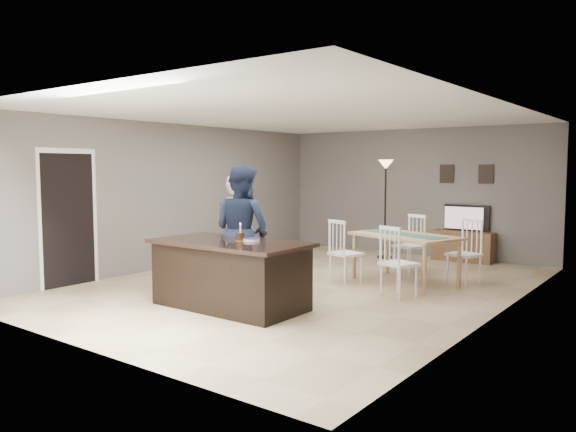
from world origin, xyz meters
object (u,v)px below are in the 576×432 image
Objects in this scene: floor_lamp at (386,182)px; woman at (238,231)px; man at (242,230)px; plate_stack at (252,240)px; tv_console at (463,246)px; television at (465,218)px; dining_table at (405,243)px; kitchen_island at (230,274)px; birthday_cake at (240,237)px.

woman is at bearing -97.09° from floor_lamp.
man reaches higher than plate_stack.
tv_console is 0.59× the size of floor_lamp.
man is at bearing -91.82° from floor_lamp.
tv_console is at bearing 90.00° from television.
floor_lamp is (-1.45, 2.16, 0.92)m from dining_table.
television is 0.39× the size of dining_table.
kitchen_island is at bearing -87.08° from floor_lamp.
floor_lamp is (-1.45, -0.57, 1.28)m from tv_console.
man is 0.83× the size of dining_table.
dining_table reaches higher than tv_console.
woman reaches higher than tv_console.
plate_stack is 2.85m from dining_table.
man reaches higher than tv_console.
tv_console is 1.31× the size of television.
floor_lamp reaches higher than tv_console.
dining_table is 2.76m from floor_lamp.
tv_console is at bearing 107.99° from dining_table.
television reaches higher than dining_table.
dining_table is at bearing 90.00° from television.
man is at bearing 72.19° from television.
kitchen_island is at bearing 77.99° from television.
plate_stack is (0.98, -0.82, 0.03)m from woman.
television reaches higher than plate_stack.
woman is 0.76× the size of dining_table.
dining_table is at bearing -90.00° from tv_console.
kitchen_island is at bearing -142.02° from plate_stack.
plate_stack is at bearing 26.11° from birthday_cake.
kitchen_island is 9.26× the size of plate_stack.
tv_console is 2.75m from dining_table.
tv_console is 0.57m from television.
woman is 7.46× the size of birthday_cake.
kitchen_island is 1.21× the size of woman.
tv_console is 2.02m from floor_lamp.
plate_stack is at bearing 37.98° from kitchen_island.
tv_console is 5.01m from woman.
television reaches higher than kitchen_island.
plate_stack is at bearing 145.22° from woman.
floor_lamp is at bearing 23.60° from television.
birthday_cake is 2.96m from dining_table.
plate_stack is (-0.97, -5.46, 0.06)m from television.
man is 8.06× the size of birthday_cake.
birthday_cake is 0.10× the size of dining_table.
floor_lamp is at bearing -91.96° from woman.
woman reaches higher than birthday_cake.
kitchen_island is at bearing 122.96° from man.
floor_lamp is at bearing 141.90° from dining_table.
plate_stack is (-0.97, -5.39, 0.62)m from tv_console.
plate_stack is (0.23, 0.18, 0.46)m from kitchen_island.
kitchen_island is 9.03× the size of birthday_cake.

